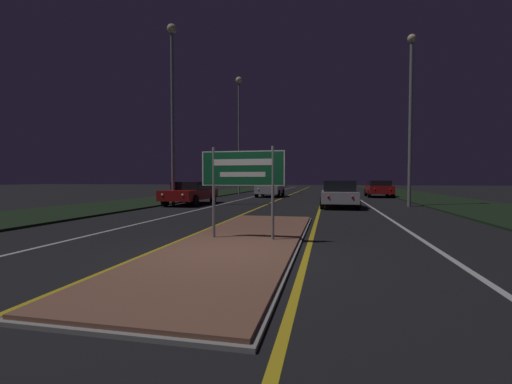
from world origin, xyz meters
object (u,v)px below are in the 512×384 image
Objects in this scene: streetlight_right_near at (411,104)px; car_receding_1 at (379,188)px; highway_sign at (243,173)px; car_receding_0 at (339,194)px; streetlight_left_far at (239,114)px; car_approaching_1 at (270,188)px; streetlight_left_near at (172,92)px; car_approaching_0 at (191,192)px.

streetlight_right_near reaches higher than car_receding_1.
car_receding_0 is (2.51, 10.60, -0.89)m from highway_sign.
streetlight_left_far is 17.57m from car_receding_0.
streetlight_left_far is at bearing 136.24° from streetlight_right_near.
car_approaching_1 is (-8.83, -1.40, 0.01)m from car_receding_1.
car_receding_0 is (8.93, -13.43, -6.97)m from streetlight_left_far.
highway_sign is 0.19× the size of streetlight_left_far.
streetlight_left_far is at bearing 136.09° from car_approaching_1.
car_receding_0 is 11.87m from car_receding_1.
streetlight_left_near reaches higher than car_approaching_1.
streetlight_right_near is at bearing 4.04° from car_approaching_0.
car_approaching_1 is (3.62, -3.49, -6.95)m from streetlight_left_far.
car_approaching_0 is at bearing -108.26° from car_approaching_1.
streetlight_left_far is at bearing 89.74° from streetlight_left_near.
streetlight_left_near is 2.42× the size of car_receding_0.
car_receding_1 is 16.16m from car_approaching_0.
streetlight_left_near is (-6.49, 9.91, 4.68)m from highway_sign.
car_receding_0 is at bearing -107.28° from car_receding_1.
streetlight_right_near reaches higher than car_approaching_0.
highway_sign is 12.58m from car_approaching_0.
streetlight_left_near is 12.54m from car_approaching_1.
streetlight_right_near is at bearing 19.64° from car_receding_0.
streetlight_right_near is 1.91× the size of car_approaching_0.
car_receding_0 reaches higher than car_approaching_0.
streetlight_right_near is 6.18m from car_receding_0.
highway_sign is 12.74m from streetlight_left_near.
highway_sign is 0.21× the size of streetlight_left_near.
highway_sign is 0.23× the size of streetlight_right_near.
highway_sign is 10.93m from car_receding_0.
streetlight_right_near is 2.22× the size of car_receding_0.
highway_sign is at bearing -82.24° from car_approaching_1.
streetlight_right_near is 13.34m from car_approaching_1.
highway_sign is at bearing -75.03° from streetlight_left_far.
highway_sign is 22.77m from car_receding_1.
highway_sign is at bearing -56.79° from streetlight_left_near.
streetlight_right_near is at bearing 62.47° from highway_sign.
streetlight_right_near is at bearing -43.76° from streetlight_left_far.
streetlight_right_near is 2.17× the size of car_receding_1.
car_approaching_0 is 9.98m from car_approaching_1.
highway_sign reaches higher than car_receding_1.
car_approaching_0 is (0.50, -12.96, -6.99)m from streetlight_left_far.
streetlight_right_near is at bearing 9.00° from streetlight_left_near.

